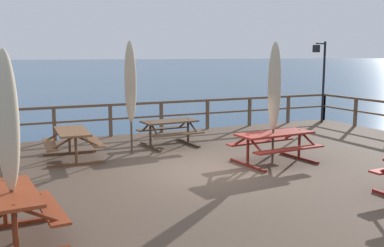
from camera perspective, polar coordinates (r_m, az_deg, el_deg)
name	(u,v)px	position (r m, az deg, el deg)	size (l,w,h in m)	color
ground_plane	(206,200)	(10.86, 1.84, -9.66)	(600.00, 600.00, 0.00)	navy
wooden_deck	(207,185)	(10.75, 1.85, -7.81)	(16.53, 10.91, 0.73)	brown
railing_waterside_far	(136,113)	(15.35, -7.07, 1.39)	(16.33, 0.10, 1.09)	brown
picnic_table_mid_left	(9,206)	(7.06, -22.22, -9.67)	(1.50, 1.75, 0.78)	#993819
picnic_table_back_left	(275,141)	(11.47, 10.44, -2.14)	(2.11, 1.55, 0.78)	maroon
picnic_table_mid_right	(72,138)	(12.02, -14.95, -1.84)	(1.49, 1.80, 0.78)	brown
picnic_table_back_right	(170,128)	(13.34, -2.86, -0.54)	(1.69, 1.50, 0.78)	brown
patio_umbrella_tall_front	(7,122)	(6.74, -22.40, 0.16)	(0.32, 0.32, 2.79)	#4C3828
patio_umbrella_tall_mid_left	(274,87)	(11.24, 10.42, 4.61)	(0.32, 0.32, 3.02)	#4C3828
patio_umbrella_tall_mid_right	(130,82)	(12.27, -7.82, 5.18)	(0.32, 0.32, 3.07)	#4C3828
lamp_post_hooked	(321,70)	(18.39, 16.05, 6.59)	(0.68, 0.27, 3.20)	black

